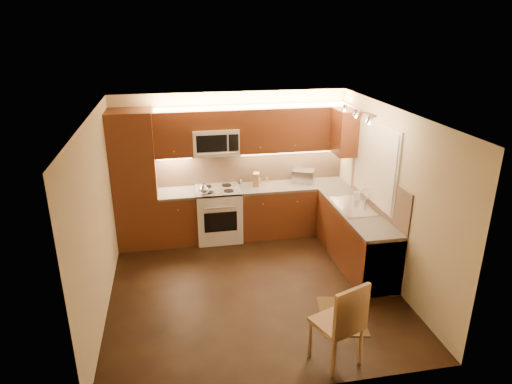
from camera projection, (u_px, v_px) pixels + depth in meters
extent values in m
cube|color=black|center=(253.00, 287.00, 6.55)|extent=(4.00, 4.00, 0.01)
cube|color=beige|center=(252.00, 115.00, 5.66)|extent=(4.00, 4.00, 0.01)
cube|color=#BFB28C|center=(232.00, 164.00, 7.94)|extent=(4.00, 0.01, 2.50)
cube|color=#BFB28C|center=(291.00, 287.00, 4.27)|extent=(4.00, 0.01, 2.50)
cube|color=#BFB28C|center=(98.00, 218.00, 5.76)|extent=(0.01, 4.00, 2.50)
cube|color=#BFB28C|center=(391.00, 197.00, 6.45)|extent=(0.01, 4.00, 2.50)
cube|color=#47240F|center=(135.00, 181.00, 7.42)|extent=(0.70, 0.60, 2.30)
cube|color=#47240F|center=(178.00, 218.00, 7.79)|extent=(0.62, 0.60, 0.86)
cube|color=#3B3836|center=(177.00, 193.00, 7.63)|extent=(0.62, 0.60, 0.04)
cube|color=#47240F|center=(293.00, 209.00, 8.14)|extent=(1.92, 0.60, 0.86)
cube|color=#3B3836|center=(293.00, 186.00, 7.98)|extent=(1.92, 0.60, 0.04)
cube|color=#47240F|center=(355.00, 238.00, 7.06)|extent=(0.60, 2.00, 0.86)
cube|color=#3B3836|center=(358.00, 211.00, 6.90)|extent=(0.60, 2.00, 0.04)
cube|color=silver|center=(375.00, 260.00, 6.42)|extent=(0.58, 0.60, 0.84)
cube|color=#A28063|center=(252.00, 166.00, 8.01)|extent=(3.30, 0.02, 0.60)
cube|color=#A28063|center=(378.00, 191.00, 6.84)|extent=(0.02, 2.00, 0.60)
cube|color=#47240F|center=(173.00, 134.00, 7.39)|extent=(0.62, 0.35, 0.75)
cube|color=#47240F|center=(293.00, 128.00, 7.74)|extent=(1.92, 0.35, 0.75)
cube|color=#47240F|center=(215.00, 119.00, 7.43)|extent=(0.76, 0.35, 0.31)
cube|color=#47240F|center=(346.00, 132.00, 7.49)|extent=(0.35, 0.50, 0.75)
cube|color=silver|center=(375.00, 162.00, 6.83)|extent=(0.03, 1.44, 1.24)
cube|color=silver|center=(374.00, 162.00, 6.83)|extent=(0.02, 1.36, 1.16)
cube|color=silver|center=(357.00, 108.00, 6.32)|extent=(0.04, 1.20, 0.03)
cube|color=silver|center=(303.00, 176.00, 8.07)|extent=(0.45, 0.40, 0.22)
cube|color=#9F7D48|center=(256.00, 179.00, 7.90)|extent=(0.14, 0.19, 0.23)
cylinder|color=silver|center=(260.00, 180.00, 8.06)|extent=(0.04, 0.04, 0.11)
cylinder|color=brown|center=(241.00, 181.00, 8.01)|extent=(0.05, 0.05, 0.09)
cylinder|color=silver|center=(241.00, 181.00, 7.98)|extent=(0.05, 0.05, 0.10)
cylinder|color=#AC5E33|center=(267.00, 180.00, 8.08)|extent=(0.06, 0.06, 0.09)
imported|color=silver|center=(357.00, 194.00, 7.23)|extent=(0.13, 0.13, 0.21)
cube|color=black|center=(342.00, 316.00, 5.89)|extent=(0.72, 0.94, 0.01)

